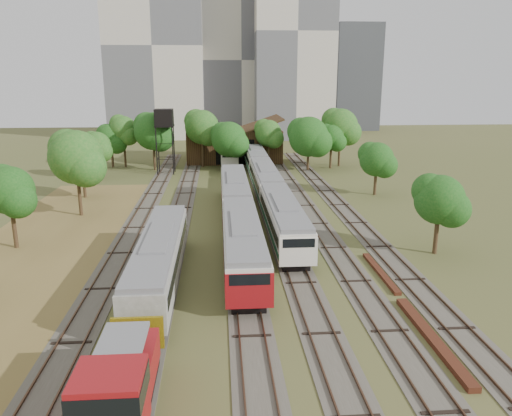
{
  "coord_description": "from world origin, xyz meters",
  "views": [
    {
      "loc": [
        -3.68,
        -29.48,
        14.3
      ],
      "look_at": [
        -0.33,
        15.06,
        2.5
      ],
      "focal_mm": 35.0,
      "sensor_mm": 36.0,
      "label": 1
    }
  ],
  "objects": [
    {
      "name": "rail_pile_near",
      "position": [
        8.0,
        -5.26,
        0.16
      ],
      "size": [
        0.64,
        9.67,
        0.32
      ],
      "primitive_type": "cube",
      "color": "#4F2516",
      "rests_on": "ground"
    },
    {
      "name": "shunter_locomotive",
      "position": [
        -8.0,
        -10.88,
        1.7
      ],
      "size": [
        2.7,
        8.1,
        3.54
      ],
      "color": "black",
      "rests_on": "ground"
    },
    {
      "name": "tree_band_far",
      "position": [
        0.06,
        49.46,
        5.81
      ],
      "size": [
        39.87,
        10.23,
        9.35
      ],
      "color": "#382616",
      "rests_on": "ground"
    },
    {
      "name": "old_grey_coach",
      "position": [
        -8.0,
        4.0,
        1.9
      ],
      "size": [
        2.81,
        18.0,
        3.48
      ],
      "color": "black",
      "rests_on": "ground"
    },
    {
      "name": "water_tower",
      "position": [
        -11.7,
        46.28,
        8.12
      ],
      "size": [
        2.78,
        2.78,
        9.64
      ],
      "color": "black",
      "rests_on": "ground"
    },
    {
      "name": "railcar_rear",
      "position": [
        -2.0,
        55.3,
        1.8
      ],
      "size": [
        2.76,
        16.08,
        3.41
      ],
      "color": "black",
      "rests_on": "ground"
    },
    {
      "name": "railcar_red_set",
      "position": [
        -2.0,
        15.13,
        1.93
      ],
      "size": [
        2.95,
        34.58,
        3.64
      ],
      "color": "black",
      "rests_on": "ground"
    },
    {
      "name": "dry_grass_patch",
      "position": [
        -18.0,
        8.0,
        0.02
      ],
      "size": [
        14.0,
        60.0,
        0.04
      ],
      "primitive_type": "cube",
      "color": "brown",
      "rests_on": "ground"
    },
    {
      "name": "tower_right",
      "position": [
        14.0,
        92.0,
        24.0
      ],
      "size": [
        18.0,
        16.0,
        48.0
      ],
      "primitive_type": "cube",
      "color": "beige",
      "rests_on": "ground"
    },
    {
      "name": "tower_centre",
      "position": [
        2.0,
        100.0,
        18.0
      ],
      "size": [
        20.0,
        18.0,
        36.0
      ],
      "primitive_type": "cube",
      "color": "#B8B2A7",
      "rests_on": "ground"
    },
    {
      "name": "tree_band_left",
      "position": [
        -19.99,
        22.16,
        5.21
      ],
      "size": [
        8.56,
        66.28,
        9.03
      ],
      "color": "#382616",
      "rests_on": "ground"
    },
    {
      "name": "ground",
      "position": [
        0.0,
        0.0,
        0.0
      ],
      "size": [
        240.0,
        240.0,
        0.0
      ],
      "primitive_type": "plane",
      "color": "#475123",
      "rests_on": "ground"
    },
    {
      "name": "tree_band_right",
      "position": [
        14.7,
        29.02,
        4.66
      ],
      "size": [
        5.64,
        44.17,
        7.0
      ],
      "color": "#382616",
      "rests_on": "ground"
    },
    {
      "name": "rail_pile_far",
      "position": [
        8.2,
        4.5,
        0.13
      ],
      "size": [
        0.48,
        7.71,
        0.25
      ],
      "primitive_type": "cube",
      "color": "#4F2516",
      "rests_on": "ground"
    },
    {
      "name": "tracks",
      "position": [
        -0.67,
        25.0,
        0.04
      ],
      "size": [
        24.6,
        80.0,
        0.19
      ],
      "color": "#4C473D",
      "rests_on": "ground"
    },
    {
      "name": "tower_left",
      "position": [
        -18.0,
        95.0,
        21.0
      ],
      "size": [
        22.0,
        16.0,
        42.0
      ],
      "primitive_type": "cube",
      "color": "beige",
      "rests_on": "ground"
    },
    {
      "name": "tower_far_right",
      "position": [
        34.0,
        110.0,
        14.0
      ],
      "size": [
        12.0,
        12.0,
        28.0
      ],
      "primitive_type": "cube",
      "color": "#3D4044",
      "rests_on": "ground"
    },
    {
      "name": "railcar_green_set",
      "position": [
        2.0,
        30.54,
        1.86
      ],
      "size": [
        2.85,
        52.08,
        3.52
      ],
      "color": "black",
      "rests_on": "ground"
    },
    {
      "name": "maintenance_shed",
      "position": [
        -1.0,
        57.98,
        2.91
      ],
      "size": [
        16.45,
        11.55,
        7.58
      ],
      "color": "#342113",
      "rests_on": "ground"
    }
  ]
}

